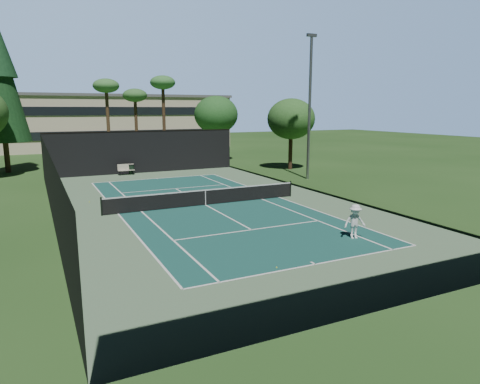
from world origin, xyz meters
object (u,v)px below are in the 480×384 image
object	(u,v)px
tennis_ball_b	(170,206)
tennis_ball_c	(191,199)
tennis_net	(205,197)
tennis_ball_a	(277,268)
player	(355,222)
tennis_ball_d	(89,202)
park_bench	(126,169)
trash_bin	(131,169)

from	to	relation	value
tennis_ball_b	tennis_ball_c	world-z (taller)	tennis_ball_b
tennis_net	tennis_ball_a	xyz separation A→B (m)	(-1.57, -11.55, -0.52)
player	tennis_ball_d	bearing A→B (deg)	141.89
player	tennis_ball_a	bearing A→B (deg)	-146.40
tennis_net	tennis_ball_d	xyz separation A→B (m)	(-6.61, 4.11, -0.52)
tennis_ball_c	park_bench	distance (m)	13.23
tennis_ball_b	tennis_ball_c	xyz separation A→B (m)	(1.92, 1.46, -0.01)
player	tennis_ball_c	world-z (taller)	player
player	park_bench	xyz separation A→B (m)	(-5.74, 25.07, -0.28)
tennis_net	tennis_ball_b	world-z (taller)	tennis_net
tennis_net	tennis_ball_c	xyz separation A→B (m)	(-0.23, 2.19, -0.52)
tennis_ball_c	tennis_ball_a	bearing A→B (deg)	-95.59
tennis_net	tennis_ball_a	distance (m)	11.67
park_bench	player	bearing A→B (deg)	-77.11
tennis_ball_b	trash_bin	xyz separation A→B (m)	(0.70, 14.72, 0.44)
tennis_ball_a	tennis_ball_c	xyz separation A→B (m)	(1.35, 13.74, 0.00)
tennis_ball_b	tennis_ball_c	size ratio (longest dim) A/B	1.17
player	tennis_ball_d	xyz separation A→B (m)	(-10.36, 13.89, -0.79)
player	tennis_ball_c	xyz separation A→B (m)	(-3.98, 11.97, -0.79)
player	trash_bin	size ratio (longest dim) A/B	1.75
tennis_ball_a	tennis_net	bearing A→B (deg)	82.24
tennis_ball_c	tennis_ball_d	distance (m)	6.66
tennis_ball_b	trash_bin	size ratio (longest dim) A/B	0.08
park_bench	tennis_net	bearing A→B (deg)	-82.61
tennis_ball_b	tennis_ball_d	size ratio (longest dim) A/B	1.09
park_bench	tennis_ball_d	bearing A→B (deg)	-112.45
tennis_ball_c	tennis_ball_d	size ratio (longest dim) A/B	0.94
tennis_net	park_bench	xyz separation A→B (m)	(-1.99, 15.30, -0.01)
tennis_ball_a	tennis_ball_d	distance (m)	16.45
tennis_ball_b	tennis_ball_c	bearing A→B (deg)	37.21
tennis_net	tennis_ball_d	world-z (taller)	tennis_net
tennis_ball_b	park_bench	xyz separation A→B (m)	(0.16, 14.56, 0.51)
tennis_ball_b	trash_bin	world-z (taller)	trash_bin
player	trash_bin	world-z (taller)	player
tennis_ball_d	tennis_ball_b	bearing A→B (deg)	-37.14
tennis_ball_b	park_bench	size ratio (longest dim) A/B	0.05
tennis_ball_b	tennis_ball_c	distance (m)	2.41
park_bench	tennis_ball_a	bearing A→B (deg)	-89.12
tennis_net	tennis_ball_b	distance (m)	2.33
tennis_net	tennis_ball_c	distance (m)	2.26
player	tennis_ball_a	world-z (taller)	player
tennis_ball_b	tennis_net	bearing A→B (deg)	-18.89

